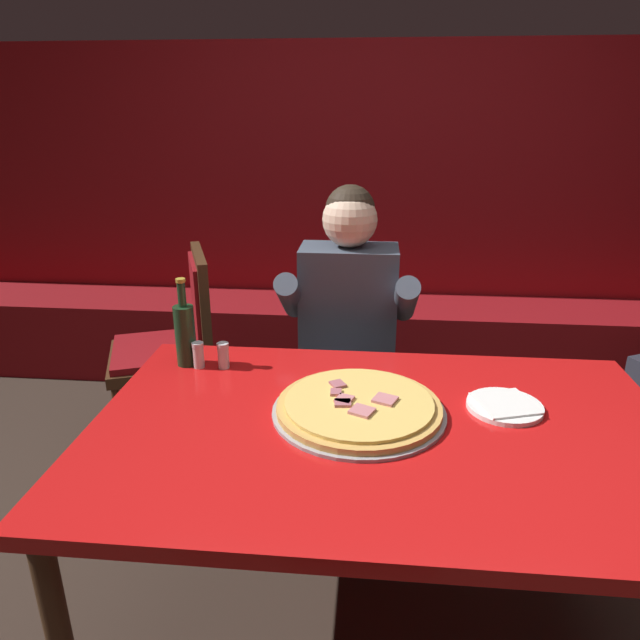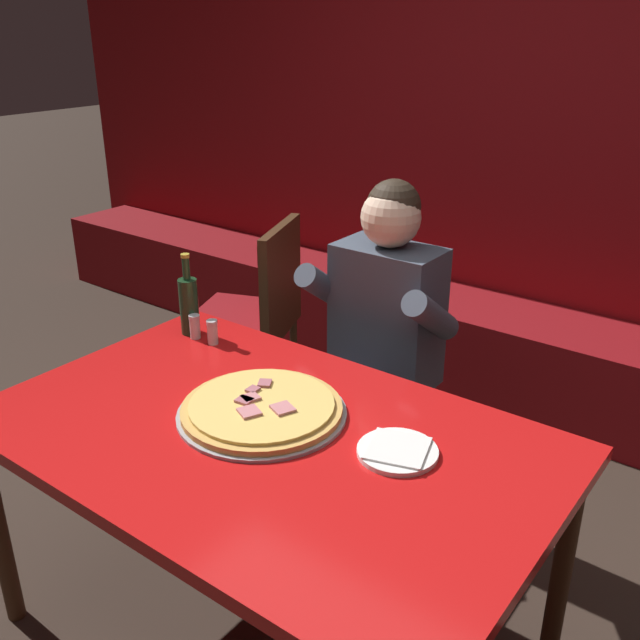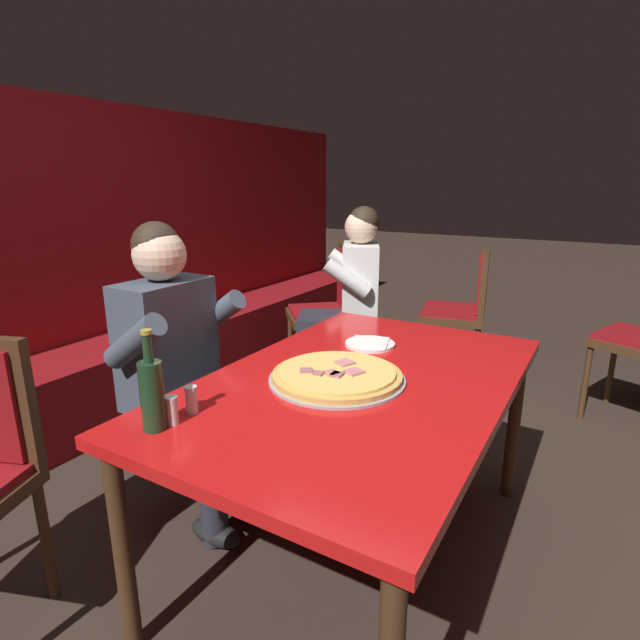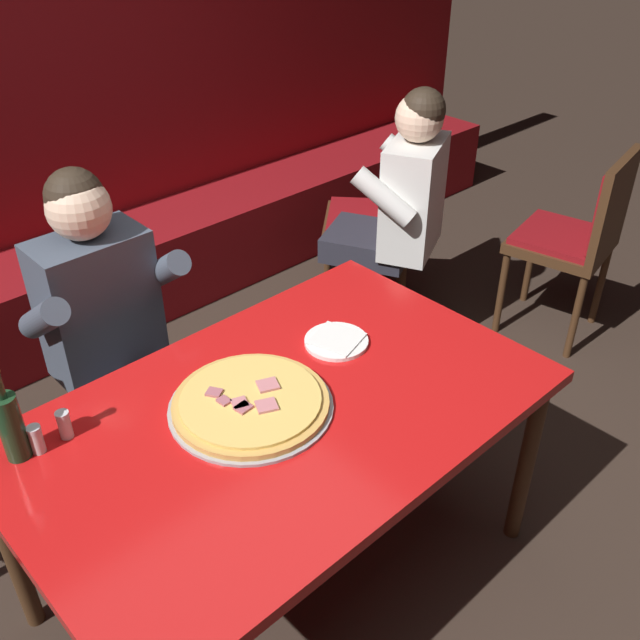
# 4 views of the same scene
# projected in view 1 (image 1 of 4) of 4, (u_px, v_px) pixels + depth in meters

# --- Properties ---
(ground_plane) EXTENTS (24.00, 24.00, 0.00)m
(ground_plane) POSITION_uv_depth(u_px,v_px,m) (373.00, 636.00, 1.77)
(ground_plane) COLOR #33261E
(booth_wall_panel) EXTENTS (6.80, 0.16, 1.90)m
(booth_wall_panel) POSITION_uv_depth(u_px,v_px,m) (380.00, 211.00, 3.47)
(booth_wall_panel) COLOR maroon
(booth_wall_panel) RESTS_ON ground_plane
(booth_bench) EXTENTS (6.46, 0.48, 0.46)m
(booth_bench) POSITION_uv_depth(u_px,v_px,m) (376.00, 340.00, 3.43)
(booth_bench) COLOR maroon
(booth_bench) RESTS_ON ground_plane
(main_dining_table) EXTENTS (1.56, 0.98, 0.75)m
(main_dining_table) POSITION_uv_depth(u_px,v_px,m) (381.00, 448.00, 1.53)
(main_dining_table) COLOR #422816
(main_dining_table) RESTS_ON ground_plane
(pizza) EXTENTS (0.48, 0.48, 0.05)m
(pizza) POSITION_uv_depth(u_px,v_px,m) (359.00, 407.00, 1.57)
(pizza) COLOR #9E9EA3
(pizza) RESTS_ON main_dining_table
(plate_white_paper) EXTENTS (0.21, 0.21, 0.02)m
(plate_white_paper) POSITION_uv_depth(u_px,v_px,m) (505.00, 406.00, 1.59)
(plate_white_paper) COLOR white
(plate_white_paper) RESTS_ON main_dining_table
(beer_bottle) EXTENTS (0.07, 0.07, 0.29)m
(beer_bottle) POSITION_uv_depth(u_px,v_px,m) (185.00, 333.00, 1.84)
(beer_bottle) COLOR #19381E
(beer_bottle) RESTS_ON main_dining_table
(shaker_parmesan) EXTENTS (0.04, 0.04, 0.09)m
(shaker_parmesan) POSITION_uv_depth(u_px,v_px,m) (198.00, 356.00, 1.84)
(shaker_parmesan) COLOR silver
(shaker_parmesan) RESTS_ON main_dining_table
(shaker_black_pepper) EXTENTS (0.04, 0.04, 0.09)m
(shaker_black_pepper) POSITION_uv_depth(u_px,v_px,m) (223.00, 357.00, 1.84)
(shaker_black_pepper) COLOR silver
(shaker_black_pepper) RESTS_ON main_dining_table
(diner_seated_blue_shirt) EXTENTS (0.53, 0.53, 1.27)m
(diner_seated_blue_shirt) POSITION_uv_depth(u_px,v_px,m) (347.00, 336.00, 2.23)
(diner_seated_blue_shirt) COLOR black
(diner_seated_blue_shirt) RESTS_ON ground_plane
(dining_chair_far_left) EXTENTS (0.57, 0.57, 0.96)m
(dining_chair_far_left) POSITION_uv_depth(u_px,v_px,m) (177.00, 339.00, 2.56)
(dining_chair_far_left) COLOR #422816
(dining_chair_far_left) RESTS_ON ground_plane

